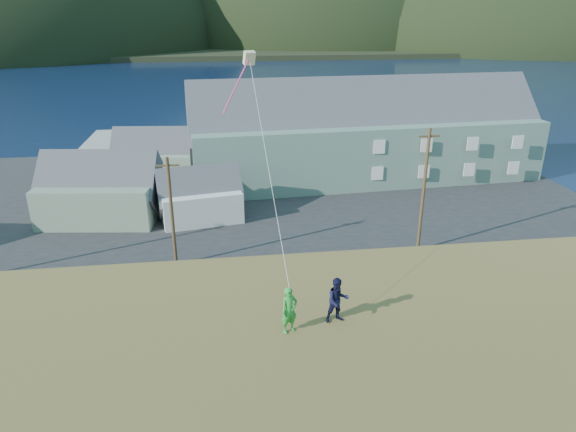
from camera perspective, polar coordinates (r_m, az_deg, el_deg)
The scene contains 15 objects.
ground at distance 37.81m, azimuth -6.06°, elevation -6.20°, with size 900.00×900.00×0.00m, color #0A1638.
grass_strip at distance 36.03m, azimuth -5.95°, elevation -7.61°, with size 110.00×8.00×0.10m, color #4C3D19.
waterfront_lot at distance 53.42m, azimuth -6.74°, elevation 2.38°, with size 72.00×36.00×0.12m, color #28282B.
wharf at distance 75.62m, azimuth -11.81°, elevation 8.16°, with size 26.00×14.00×0.90m, color gray.
far_shore at distance 363.81m, azimuth -8.11°, elevation 18.95°, with size 900.00×320.00×2.00m, color black.
far_hills at distance 315.28m, azimuth -1.23°, elevation 18.92°, with size 760.00×265.00×143.00m.
lodge at distance 58.18m, azimuth 8.52°, elevation 9.15°, with size 39.06×13.35×13.51m.
shed_palegreen_near at distance 48.86m, azimuth -20.15°, elevation 2.76°, with size 11.15×7.85×7.58m.
shed_white at distance 46.69m, azimuth -9.77°, elevation 2.22°, with size 8.17×6.16×5.90m.
shed_palegreen_far at distance 58.84m, azimuth -13.78°, elevation 6.46°, with size 11.25×7.16×7.18m.
utility_poles at distance 37.31m, azimuth -9.53°, elevation 1.03°, with size 32.78×0.24×9.73m.
parked_cars at distance 56.93m, azimuth -16.13°, elevation 3.74°, with size 24.06×12.76×1.58m.
kite_flyer_green at distance 18.02m, azimuth 0.15°, elevation -10.42°, with size 0.62×0.41×1.71m, color green.
kite_flyer_navy at distance 18.64m, azimuth 5.54°, elevation -9.31°, with size 0.84×0.65×1.72m, color black.
kite_rig at distance 21.96m, azimuth -4.48°, elevation 16.37°, with size 0.99×3.79×9.92m.
Camera 1 is at (-0.55, -33.43, 17.65)m, focal length 32.00 mm.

